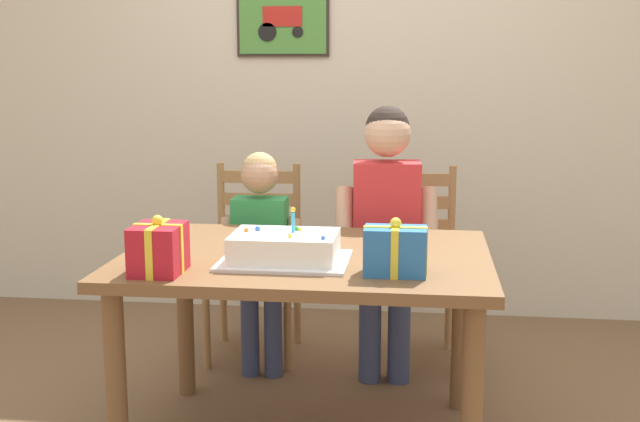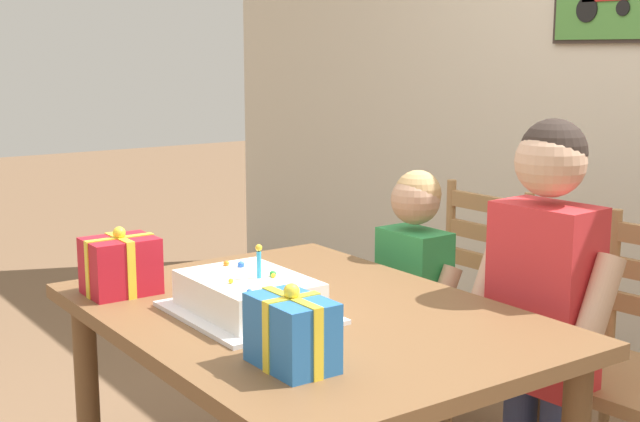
{
  "view_description": "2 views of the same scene",
  "coord_description": "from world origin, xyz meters",
  "px_view_note": "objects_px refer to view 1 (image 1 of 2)",
  "views": [
    {
      "loc": [
        0.41,
        -2.85,
        1.42
      ],
      "look_at": [
        0.03,
        0.13,
        0.87
      ],
      "focal_mm": 45.97,
      "sensor_mm": 36.0,
      "label": 1
    },
    {
      "loc": [
        1.84,
        -1.24,
        1.42
      ],
      "look_at": [
        -0.08,
        0.1,
        0.98
      ],
      "focal_mm": 48.85,
      "sensor_mm": 36.0,
      "label": 2
    }
  ],
  "objects_px": {
    "child_younger": "(260,243)",
    "gift_box_beside_cake": "(395,251)",
    "dining_table": "(306,279)",
    "chair_left": "(254,260)",
    "gift_box_red_large": "(159,249)",
    "chair_right": "(414,265)",
    "birthday_cake": "(285,249)",
    "child_older": "(386,218)"
  },
  "relations": [
    {
      "from": "birthday_cake",
      "to": "chair_left",
      "type": "bearing_deg",
      "value": 107.12
    },
    {
      "from": "child_older",
      "to": "birthday_cake",
      "type": "bearing_deg",
      "value": -111.83
    },
    {
      "from": "dining_table",
      "to": "chair_left",
      "type": "height_order",
      "value": "chair_left"
    },
    {
      "from": "dining_table",
      "to": "birthday_cake",
      "type": "height_order",
      "value": "birthday_cake"
    },
    {
      "from": "child_younger",
      "to": "chair_left",
      "type": "bearing_deg",
      "value": 106.87
    },
    {
      "from": "gift_box_red_large",
      "to": "chair_left",
      "type": "relative_size",
      "value": 0.22
    },
    {
      "from": "dining_table",
      "to": "child_younger",
      "type": "xyz_separation_m",
      "value": [
        -0.3,
        0.64,
        -0.01
      ]
    },
    {
      "from": "chair_left",
      "to": "child_younger",
      "type": "distance_m",
      "value": 0.34
    },
    {
      "from": "gift_box_beside_cake",
      "to": "chair_left",
      "type": "distance_m",
      "value": 1.43
    },
    {
      "from": "dining_table",
      "to": "birthday_cake",
      "type": "relative_size",
      "value": 2.99
    },
    {
      "from": "dining_table",
      "to": "child_older",
      "type": "height_order",
      "value": "child_older"
    },
    {
      "from": "chair_left",
      "to": "chair_right",
      "type": "distance_m",
      "value": 0.77
    },
    {
      "from": "chair_right",
      "to": "dining_table",
      "type": "bearing_deg",
      "value": -112.16
    },
    {
      "from": "chair_right",
      "to": "child_younger",
      "type": "distance_m",
      "value": 0.76
    },
    {
      "from": "birthday_cake",
      "to": "child_older",
      "type": "distance_m",
      "value": 0.84
    },
    {
      "from": "gift_box_red_large",
      "to": "chair_right",
      "type": "relative_size",
      "value": 0.22
    },
    {
      "from": "chair_left",
      "to": "child_younger",
      "type": "relative_size",
      "value": 0.9
    },
    {
      "from": "dining_table",
      "to": "birthday_cake",
      "type": "bearing_deg",
      "value": -110.96
    },
    {
      "from": "dining_table",
      "to": "chair_left",
      "type": "bearing_deg",
      "value": 112.45
    },
    {
      "from": "dining_table",
      "to": "child_older",
      "type": "xyz_separation_m",
      "value": [
        0.26,
        0.64,
        0.11
      ]
    },
    {
      "from": "dining_table",
      "to": "child_younger",
      "type": "height_order",
      "value": "child_younger"
    },
    {
      "from": "chair_right",
      "to": "child_older",
      "type": "distance_m",
      "value": 0.43
    },
    {
      "from": "birthday_cake",
      "to": "gift_box_beside_cake",
      "type": "xyz_separation_m",
      "value": [
        0.38,
        -0.11,
        0.03
      ]
    },
    {
      "from": "dining_table",
      "to": "chair_left",
      "type": "xyz_separation_m",
      "value": [
        -0.39,
        0.94,
        -0.17
      ]
    },
    {
      "from": "dining_table",
      "to": "birthday_cake",
      "type": "xyz_separation_m",
      "value": [
        -0.05,
        -0.14,
        0.15
      ]
    },
    {
      "from": "gift_box_red_large",
      "to": "child_older",
      "type": "bearing_deg",
      "value": 54.39
    },
    {
      "from": "child_younger",
      "to": "gift_box_beside_cake",
      "type": "bearing_deg",
      "value": -55.17
    },
    {
      "from": "chair_right",
      "to": "child_older",
      "type": "xyz_separation_m",
      "value": [
        -0.12,
        -0.3,
        0.28
      ]
    },
    {
      "from": "chair_left",
      "to": "child_older",
      "type": "bearing_deg",
      "value": -24.6
    },
    {
      "from": "birthday_cake",
      "to": "chair_right",
      "type": "distance_m",
      "value": 1.2
    },
    {
      "from": "chair_right",
      "to": "chair_left",
      "type": "bearing_deg",
      "value": 179.99
    },
    {
      "from": "dining_table",
      "to": "gift_box_beside_cake",
      "type": "bearing_deg",
      "value": -38.12
    },
    {
      "from": "gift_box_red_large",
      "to": "gift_box_beside_cake",
      "type": "bearing_deg",
      "value": 5.7
    },
    {
      "from": "gift_box_beside_cake",
      "to": "gift_box_red_large",
      "type": "bearing_deg",
      "value": -174.3
    },
    {
      "from": "chair_right",
      "to": "gift_box_beside_cake",
      "type": "bearing_deg",
      "value": -92.57
    },
    {
      "from": "child_younger",
      "to": "birthday_cake",
      "type": "bearing_deg",
      "value": -72.78
    },
    {
      "from": "birthday_cake",
      "to": "gift_box_red_large",
      "type": "relative_size",
      "value": 2.21
    },
    {
      "from": "gift_box_red_large",
      "to": "gift_box_beside_cake",
      "type": "xyz_separation_m",
      "value": [
        0.77,
        0.08,
        -0.0
      ]
    },
    {
      "from": "dining_table",
      "to": "child_younger",
      "type": "relative_size",
      "value": 1.29
    },
    {
      "from": "chair_left",
      "to": "chair_right",
      "type": "relative_size",
      "value": 1.0
    },
    {
      "from": "chair_left",
      "to": "child_younger",
      "type": "xyz_separation_m",
      "value": [
        0.09,
        -0.3,
        0.15
      ]
    },
    {
      "from": "dining_table",
      "to": "chair_right",
      "type": "distance_m",
      "value": 1.02
    }
  ]
}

